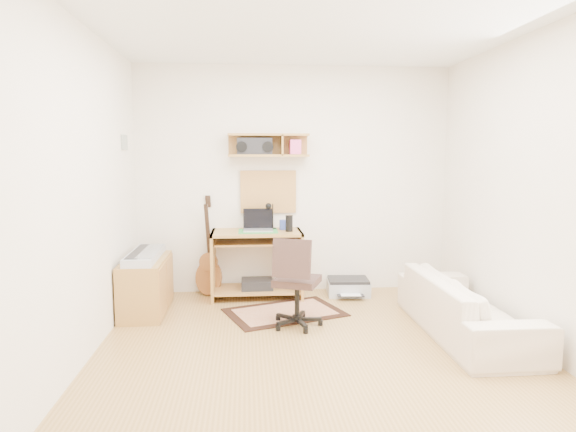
{
  "coord_description": "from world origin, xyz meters",
  "views": [
    {
      "loc": [
        -0.56,
        -3.78,
        1.6
      ],
      "look_at": [
        -0.15,
        1.05,
        1.0
      ],
      "focal_mm": 31.23,
      "sensor_mm": 36.0,
      "label": 1
    }
  ],
  "objects": [
    {
      "name": "floor",
      "position": [
        0.0,
        0.0,
        -0.01
      ],
      "size": [
        3.6,
        4.0,
        0.01
      ],
      "primitive_type": "cube",
      "color": "#AA8147",
      "rests_on": "ground"
    },
    {
      "name": "ceiling",
      "position": [
        0.0,
        0.0,
        2.6
      ],
      "size": [
        3.6,
        4.0,
        0.01
      ],
      "primitive_type": "cube",
      "color": "white",
      "rests_on": "ground"
    },
    {
      "name": "back_wall",
      "position": [
        0.0,
        2.0,
        1.3
      ],
      "size": [
        3.6,
        0.01,
        2.6
      ],
      "primitive_type": "cube",
      "color": "white",
      "rests_on": "ground"
    },
    {
      "name": "left_wall",
      "position": [
        -1.8,
        0.0,
        1.3
      ],
      "size": [
        0.01,
        4.0,
        2.6
      ],
      "primitive_type": "cube",
      "color": "white",
      "rests_on": "ground"
    },
    {
      "name": "right_wall",
      "position": [
        1.8,
        0.0,
        1.3
      ],
      "size": [
        0.01,
        4.0,
        2.6
      ],
      "primitive_type": "cube",
      "color": "white",
      "rests_on": "ground"
    },
    {
      "name": "wall_shelf",
      "position": [
        -0.3,
        1.88,
        1.7
      ],
      "size": [
        0.9,
        0.25,
        0.26
      ],
      "primitive_type": "cube",
      "color": "#AD7E3D",
      "rests_on": "back_wall"
    },
    {
      "name": "cork_board",
      "position": [
        -0.3,
        1.98,
        1.17
      ],
      "size": [
        0.64,
        0.03,
        0.49
      ],
      "primitive_type": "cube",
      "color": "#AA7655",
      "rests_on": "back_wall"
    },
    {
      "name": "wall_photo",
      "position": [
        -1.79,
        1.5,
        1.72
      ],
      "size": [
        0.02,
        0.2,
        0.15
      ],
      "primitive_type": "cube",
      "color": "#4C8CBF",
      "rests_on": "left_wall"
    },
    {
      "name": "desk",
      "position": [
        -0.44,
        1.73,
        0.38
      ],
      "size": [
        1.0,
        0.55,
        0.75
      ],
      "primitive_type": null,
      "color": "#AD7E3D",
      "rests_on": "floor"
    },
    {
      "name": "laptop",
      "position": [
        -0.43,
        1.71,
        0.87
      ],
      "size": [
        0.33,
        0.33,
        0.25
      ],
      "primitive_type": null,
      "rotation": [
        0.0,
        0.0,
        -0.0
      ],
      "color": "silver",
      "rests_on": "desk"
    },
    {
      "name": "speaker",
      "position": [
        -0.08,
        1.68,
        0.84
      ],
      "size": [
        0.08,
        0.08,
        0.18
      ],
      "primitive_type": "cylinder",
      "color": "black",
      "rests_on": "desk"
    },
    {
      "name": "desk_lamp",
      "position": [
        -0.26,
        1.87,
        0.9
      ],
      "size": [
        0.1,
        0.1,
        0.3
      ],
      "primitive_type": null,
      "color": "black",
      "rests_on": "desk"
    },
    {
      "name": "pencil_cup",
      "position": [
        -0.14,
        1.83,
        0.81
      ],
      "size": [
        0.08,
        0.08,
        0.11
      ],
      "primitive_type": "cylinder",
      "color": "#3549A0",
      "rests_on": "desk"
    },
    {
      "name": "boombox",
      "position": [
        -0.46,
        1.87,
        1.68
      ],
      "size": [
        0.39,
        0.18,
        0.2
      ],
      "primitive_type": "cube",
      "color": "black",
      "rests_on": "wall_shelf"
    },
    {
      "name": "rug",
      "position": [
        -0.18,
        1.12,
        0.01
      ],
      "size": [
        1.3,
        1.08,
        0.01
      ],
      "primitive_type": "cube",
      "rotation": [
        0.0,
        0.0,
        0.35
      ],
      "color": "#D1B68C",
      "rests_on": "floor"
    },
    {
      "name": "task_chair",
      "position": [
        -0.09,
        0.73,
        0.43
      ],
      "size": [
        0.57,
        0.57,
        0.86
      ],
      "primitive_type": null,
      "rotation": [
        0.0,
        0.0,
        -0.37
      ],
      "color": "#35241F",
      "rests_on": "floor"
    },
    {
      "name": "cabinet",
      "position": [
        -1.58,
        1.28,
        0.28
      ],
      "size": [
        0.4,
        0.9,
        0.55
      ],
      "primitive_type": "cube",
      "color": "#AD7E3D",
      "rests_on": "floor"
    },
    {
      "name": "music_keyboard",
      "position": [
        -1.58,
        1.28,
        0.59
      ],
      "size": [
        0.27,
        0.88,
        0.08
      ],
      "primitive_type": "cube",
      "color": "#B2B5BA",
      "rests_on": "cabinet"
    },
    {
      "name": "guitar",
      "position": [
        -0.99,
        1.86,
        0.57
      ],
      "size": [
        0.34,
        0.26,
        1.14
      ],
      "primitive_type": null,
      "rotation": [
        0.0,
        0.0,
        -0.25
      ],
      "color": "#9D6030",
      "rests_on": "floor"
    },
    {
      "name": "waste_basket",
      "position": [
        -1.65,
        1.2,
        0.14
      ],
      "size": [
        0.26,
        0.26,
        0.28
      ],
      "primitive_type": "cylinder",
      "rotation": [
        0.0,
        0.0,
        0.14
      ],
      "color": "white",
      "rests_on": "floor"
    },
    {
      "name": "printer",
      "position": [
        0.6,
        1.73,
        0.09
      ],
      "size": [
        0.49,
        0.4,
        0.18
      ],
      "primitive_type": "cube",
      "rotation": [
        0.0,
        0.0,
        -0.07
      ],
      "color": "#A5A8AA",
      "rests_on": "floor"
    },
    {
      "name": "sofa",
      "position": [
        1.38,
        0.39,
        0.34
      ],
      "size": [
        0.51,
        1.76,
        0.69
      ],
      "primitive_type": "imported",
      "rotation": [
        0.0,
        0.0,
        1.57
      ],
      "color": "beige",
      "rests_on": "floor"
    }
  ]
}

